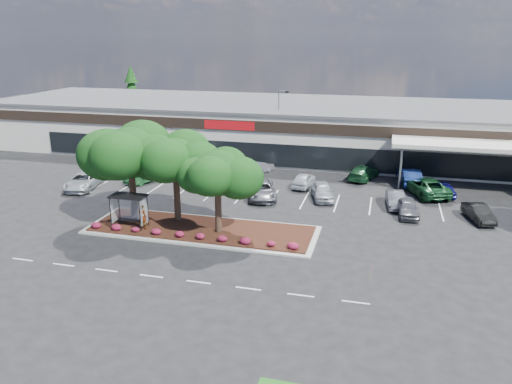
% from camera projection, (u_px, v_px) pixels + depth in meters
% --- Properties ---
extents(ground, '(160.00, 160.00, 0.00)m').
position_uv_depth(ground, '(209.00, 255.00, 34.79)').
color(ground, black).
rests_on(ground, ground).
extents(retail_store, '(80.40, 25.20, 6.25)m').
position_uv_depth(retail_store, '(297.00, 127.00, 65.09)').
color(retail_store, silver).
rests_on(retail_store, ground).
extents(landscape_island, '(18.00, 6.00, 0.26)m').
position_uv_depth(landscape_island, '(202.00, 230.00, 38.92)').
color(landscape_island, '#A6A6A0').
rests_on(landscape_island, ground).
extents(lane_markings, '(33.12, 20.06, 0.01)m').
position_uv_depth(lane_markings, '(247.00, 207.00, 44.43)').
color(lane_markings, silver).
rests_on(lane_markings, ground).
extents(shrub_row, '(17.00, 0.80, 0.50)m').
position_uv_depth(shrub_row, '(192.00, 235.00, 36.87)').
color(shrub_row, maroon).
rests_on(shrub_row, landscape_island).
extents(bus_shelter, '(2.75, 1.55, 2.59)m').
position_uv_depth(bus_shelter, '(129.00, 202.00, 38.63)').
color(bus_shelter, black).
rests_on(bus_shelter, landscape_island).
extents(island_tree_west, '(7.20, 7.20, 7.89)m').
position_uv_depth(island_tree_west, '(131.00, 172.00, 39.61)').
color(island_tree_west, '#0D350F').
rests_on(island_tree_west, landscape_island).
extents(island_tree_mid, '(6.60, 6.60, 7.32)m').
position_uv_depth(island_tree_mid, '(176.00, 177.00, 39.49)').
color(island_tree_mid, '#0D350F').
rests_on(island_tree_mid, landscape_island).
extents(island_tree_east, '(5.80, 5.80, 6.50)m').
position_uv_depth(island_tree_east, '(218.00, 191.00, 37.26)').
color(island_tree_east, '#0D350F').
rests_on(island_tree_east, landscape_island).
extents(conifer_north_west, '(4.40, 4.40, 10.00)m').
position_uv_depth(conifer_north_west, '(132.00, 95.00, 82.98)').
color(conifer_north_west, '#0D350F').
rests_on(conifer_north_west, ground).
extents(person_waiting, '(0.79, 0.59, 1.98)m').
position_uv_depth(person_waiting, '(142.00, 217.00, 38.44)').
color(person_waiting, '#594C47').
rests_on(person_waiting, landscape_island).
extents(light_pole, '(1.38, 0.87, 8.49)m').
position_uv_depth(light_pole, '(279.00, 130.00, 59.78)').
color(light_pole, '#A6A6A0').
rests_on(light_pole, ground).
extents(survey_stake, '(0.08, 0.14, 0.99)m').
position_uv_depth(survey_stake, '(371.00, 271.00, 30.98)').
color(survey_stake, tan).
rests_on(survey_stake, ground).
extents(car_0, '(3.61, 5.96, 1.55)m').
position_uv_depth(car_0, '(84.00, 181.00, 49.50)').
color(car_0, '#A3AAAE').
rests_on(car_0, ground).
extents(car_1, '(3.51, 5.12, 1.60)m').
position_uv_depth(car_1, '(146.00, 174.00, 51.76)').
color(car_1, '#1A4C23').
rests_on(car_1, ground).
extents(car_2, '(3.46, 5.31, 1.36)m').
position_uv_depth(car_2, '(222.00, 182.00, 49.47)').
color(car_2, '#4D4D54').
rests_on(car_2, ground).
extents(car_4, '(4.12, 5.98, 1.52)m').
position_uv_depth(car_4, '(262.00, 190.00, 46.67)').
color(car_4, slate).
rests_on(car_4, ground).
extents(car_5, '(2.91, 4.82, 1.54)m').
position_uv_depth(car_5, '(322.00, 191.00, 46.38)').
color(car_5, '#989EA4').
rests_on(car_5, ground).
extents(car_6, '(1.80, 4.22, 1.35)m').
position_uv_depth(car_6, '(395.00, 199.00, 44.30)').
color(car_6, '#4F5157').
rests_on(car_6, ground).
extents(car_7, '(2.01, 4.31, 1.43)m').
position_uv_depth(car_7, '(408.00, 208.00, 42.09)').
color(car_7, '#515158').
rests_on(car_7, ground).
extents(car_8, '(2.41, 4.26, 1.33)m').
position_uv_depth(car_8, '(479.00, 213.00, 40.97)').
color(car_8, black).
rests_on(car_8, ground).
extents(car_9, '(2.80, 4.39, 1.37)m').
position_uv_depth(car_9, '(171.00, 171.00, 53.54)').
color(car_9, silver).
rests_on(car_9, ground).
extents(car_10, '(3.80, 6.02, 1.63)m').
position_uv_depth(car_10, '(203.00, 169.00, 53.91)').
color(car_10, navy).
rests_on(car_10, ground).
extents(car_11, '(3.00, 4.33, 1.35)m').
position_uv_depth(car_11, '(258.00, 167.00, 55.00)').
color(car_11, slate).
rests_on(car_11, ground).
extents(car_12, '(2.92, 5.82, 1.58)m').
position_uv_depth(car_12, '(247.00, 175.00, 51.72)').
color(car_12, navy).
rests_on(car_12, ground).
extents(car_13, '(2.10, 4.36, 1.44)m').
position_uv_depth(car_13, '(304.00, 180.00, 50.10)').
color(car_13, silver).
rests_on(car_13, ground).
extents(car_14, '(3.53, 5.49, 1.48)m').
position_uv_depth(car_14, '(364.00, 172.00, 52.72)').
color(car_14, '#1A4C28').
rests_on(car_14, ground).
extents(car_15, '(2.59, 5.43, 1.72)m').
position_uv_depth(car_15, '(409.00, 176.00, 50.82)').
color(car_15, navy).
rests_on(car_15, ground).
extents(car_16, '(4.92, 6.71, 1.70)m').
position_uv_depth(car_16, '(425.00, 186.00, 47.55)').
color(car_16, '#154321').
rests_on(car_16, ground).
extents(car_17, '(2.35, 4.24, 1.36)m').
position_uv_depth(car_17, '(443.00, 189.00, 47.36)').
color(car_17, '#0F0E61').
rests_on(car_17, ground).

